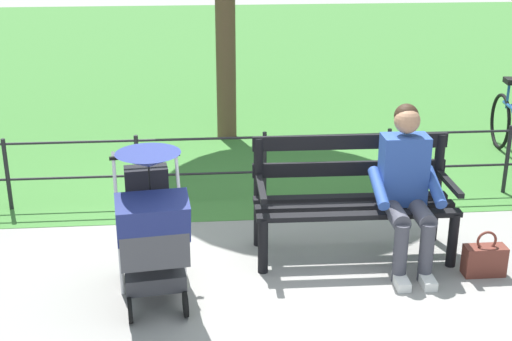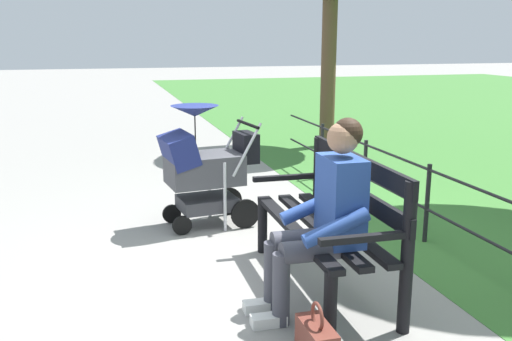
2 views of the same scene
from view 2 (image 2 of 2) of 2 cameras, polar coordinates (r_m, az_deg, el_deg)
name	(u,v)px [view 2 (image 2 of 2)]	position (r m, az deg, el deg)	size (l,w,h in m)	color
ground_plane	(290,256)	(4.74, 3.38, -8.54)	(60.00, 60.00, 0.00)	gray
park_bench	(333,215)	(4.08, 7.75, -4.47)	(1.61, 0.63, 0.96)	black
person_on_bench	(324,212)	(3.62, 6.86, -4.19)	(0.54, 0.74, 1.28)	#42424C
stroller	(204,165)	(5.34, -5.26, 0.59)	(0.60, 0.93, 1.15)	black
park_fence	(446,205)	(4.92, 18.45, -3.25)	(7.26, 0.04, 0.70)	black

